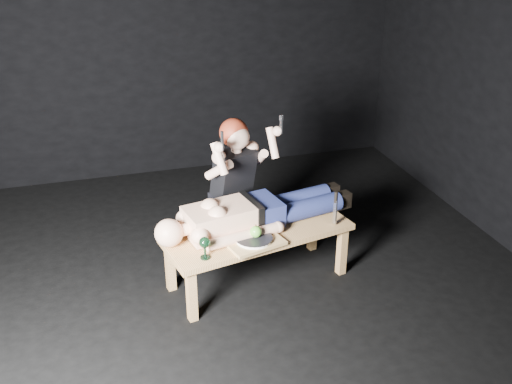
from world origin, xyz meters
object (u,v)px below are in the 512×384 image
table (258,256)px  serving_tray (254,242)px  lying_man (257,208)px  kneeling_woman (228,186)px  goblet (205,248)px  carving_knife (335,208)px

table → serving_tray: bearing=-127.0°
table → lying_man: lying_man is taller
kneeling_woman → table: bearing=-99.0°
kneeling_woman → goblet: (-0.35, -0.74, -0.09)m
table → goblet: bearing=-161.4°
kneeling_woman → carving_knife: 0.89m
table → serving_tray: serving_tray is taller
lying_man → kneeling_woman: (-0.13, 0.37, 0.04)m
kneeling_woman → serving_tray: bearing=-109.5°
lying_man → kneeling_woman: bearing=98.6°
table → serving_tray: 0.30m
table → lying_man: 0.37m
serving_tray → carving_knife: bearing=7.8°
carving_knife → kneeling_woman: bearing=130.4°
table → lying_man: (0.02, 0.10, 0.36)m
lying_man → carving_knife: 0.59m
carving_knife → lying_man: bearing=150.7°
goblet → serving_tray: bearing=14.4°
lying_man → kneeling_woman: size_ratio=1.14×
table → goblet: size_ratio=8.57×
lying_man → serving_tray: (-0.10, -0.27, -0.12)m
lying_man → serving_tray: 0.32m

